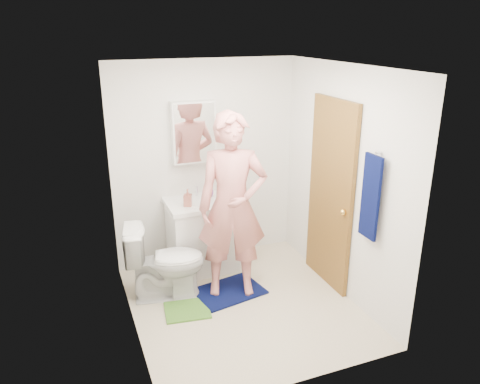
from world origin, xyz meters
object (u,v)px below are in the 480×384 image
vanity_cabinet (202,237)px  medicine_cabinet (194,132)px  toilet (166,261)px  towel (371,197)px  soap_dispenser (188,198)px  man (232,207)px  toothbrush_cup (208,193)px

vanity_cabinet → medicine_cabinet: medicine_cabinet is taller
toilet → vanity_cabinet: bearing=-38.4°
towel → soap_dispenser: size_ratio=4.17×
vanity_cabinet → man: man is taller
medicine_cabinet → soap_dispenser: bearing=-119.8°
towel → toothbrush_cup: (-1.06, 1.58, -0.35)m
toilet → toothbrush_cup: toothbrush_cup is taller
medicine_cabinet → man: size_ratio=0.36×
medicine_cabinet → towel: medicine_cabinet is taller
towel → soap_dispenser: 1.97m
toilet → man: (0.68, -0.18, 0.58)m
man → toilet: bearing=-177.8°
vanity_cabinet → soap_dispenser: bearing=-153.9°
toilet → man: size_ratio=0.42×
medicine_cabinet → towel: bearing=-55.4°
toilet → soap_dispenser: soap_dispenser is taller
toilet → soap_dispenser: size_ratio=4.27×
vanity_cabinet → toilet: toilet is taller
vanity_cabinet → towel: size_ratio=1.00×
man → toothbrush_cup: bearing=109.0°
vanity_cabinet → soap_dispenser: (-0.18, -0.09, 0.55)m
medicine_cabinet → toothbrush_cup: medicine_cabinet is taller
medicine_cabinet → toilet: bearing=-128.5°
soap_dispenser → toothbrush_cup: bearing=31.8°
toothbrush_cup → vanity_cabinet: bearing=-140.8°
towel → toilet: bearing=149.0°
toothbrush_cup → man: (0.03, -0.73, 0.10)m
vanity_cabinet → toothbrush_cup: toothbrush_cup is taller
towel → toothbrush_cup: size_ratio=6.85×
toothbrush_cup → towel: bearing=-56.1°
vanity_cabinet → towel: 2.08m
medicine_cabinet → man: 1.06m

